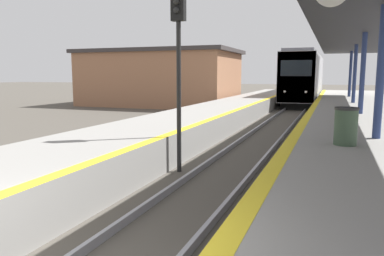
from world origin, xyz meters
The scene contains 5 objects.
train centered at (0.00, 33.16, 2.29)m, with size 2.68×16.55×4.51m.
signal_near centered at (-1.24, 6.40, 3.39)m, with size 0.36×0.31×4.88m.
station_canopy centered at (3.68, 14.61, 4.39)m, with size 4.02×33.18×3.57m.
trash_bin centered at (2.89, 6.69, 1.41)m, with size 0.55×0.55×0.89m.
station_building centered at (-11.34, 26.36, 2.34)m, with size 13.03×7.67×4.65m.
Camera 1 is at (2.59, -2.72, 2.62)m, focal length 35.00 mm.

